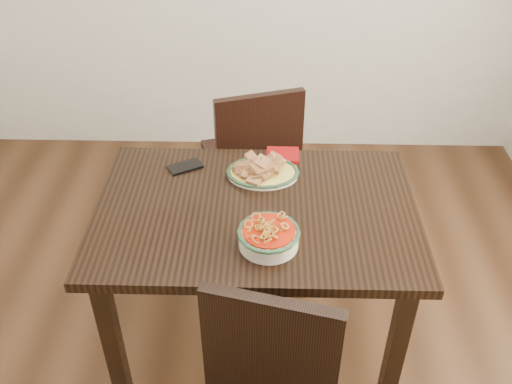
{
  "coord_description": "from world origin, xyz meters",
  "views": [
    {
      "loc": [
        0.16,
        -1.54,
        2.07
      ],
      "look_at": [
        0.12,
        0.12,
        0.81
      ],
      "focal_mm": 40.0,
      "sensor_mm": 36.0,
      "label": 1
    }
  ],
  "objects_px": {
    "dining_table": "(256,228)",
    "fish_plate": "(263,166)",
    "smartphone": "(185,167)",
    "chair_far": "(253,156)",
    "noodle_bowl": "(269,235)"
  },
  "relations": [
    {
      "from": "chair_far",
      "to": "smartphone",
      "type": "height_order",
      "value": "chair_far"
    },
    {
      "from": "dining_table",
      "to": "fish_plate",
      "type": "xyz_separation_m",
      "value": [
        0.02,
        0.21,
        0.14
      ]
    },
    {
      "from": "dining_table",
      "to": "noodle_bowl",
      "type": "relative_size",
      "value": 5.58
    },
    {
      "from": "fish_plate",
      "to": "smartphone",
      "type": "relative_size",
      "value": 2.12
    },
    {
      "from": "dining_table",
      "to": "smartphone",
      "type": "xyz_separation_m",
      "value": [
        -0.29,
        0.26,
        0.1
      ]
    },
    {
      "from": "fish_plate",
      "to": "noodle_bowl",
      "type": "distance_m",
      "value": 0.41
    },
    {
      "from": "dining_table",
      "to": "noodle_bowl",
      "type": "xyz_separation_m",
      "value": [
        0.05,
        -0.2,
        0.14
      ]
    },
    {
      "from": "noodle_bowl",
      "to": "dining_table",
      "type": "bearing_deg",
      "value": 103.75
    },
    {
      "from": "dining_table",
      "to": "chair_far",
      "type": "bearing_deg",
      "value": 92.45
    },
    {
      "from": "dining_table",
      "to": "chair_far",
      "type": "height_order",
      "value": "chair_far"
    },
    {
      "from": "fish_plate",
      "to": "chair_far",
      "type": "bearing_deg",
      "value": 95.82
    },
    {
      "from": "fish_plate",
      "to": "dining_table",
      "type": "bearing_deg",
      "value": -95.86
    },
    {
      "from": "fish_plate",
      "to": "smartphone",
      "type": "xyz_separation_m",
      "value": [
        -0.32,
        0.04,
        -0.04
      ]
    },
    {
      "from": "dining_table",
      "to": "fish_plate",
      "type": "bearing_deg",
      "value": 84.14
    },
    {
      "from": "dining_table",
      "to": "smartphone",
      "type": "relative_size",
      "value": 8.99
    }
  ]
}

